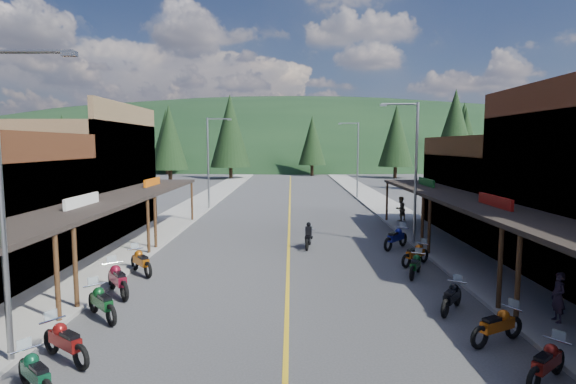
{
  "coord_description": "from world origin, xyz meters",
  "views": [
    {
      "loc": [
        0.14,
        -17.03,
        5.67
      ],
      "look_at": [
        -0.04,
        8.34,
        3.0
      ],
      "focal_mm": 28.0,
      "sensor_mm": 36.0,
      "label": 1
    }
  ],
  "objects_px": {
    "bike_west_4": "(35,373)",
    "pedestrian_east_b": "(400,209)",
    "bike_east_7": "(452,296)",
    "pine_5": "(464,133)",
    "pine_7": "(136,137)",
    "bike_west_7": "(118,278)",
    "streetlight_2": "(413,167)",
    "bike_east_8": "(415,264)",
    "bike_west_5": "(65,340)",
    "pedestrian_east_a": "(558,297)",
    "pine_3": "(312,140)",
    "shop_east_3": "(506,195)",
    "pine_4": "(396,136)",
    "shop_west_3": "(72,179)",
    "bike_west_8": "(141,260)",
    "streetlight_0": "(6,194)",
    "pine_8": "(117,142)",
    "pine_2": "(230,131)",
    "bike_west_6": "(102,301)",
    "bike_east_10": "(396,237)",
    "pine_1": "(166,137)",
    "bike_east_9": "(415,253)",
    "streetlight_1": "(210,159)",
    "bike_east_5": "(547,361)",
    "pine_10": "(169,137)",
    "pine_0": "(63,140)",
    "streetlight_3": "(356,157)",
    "pine_6": "(548,140)"
  },
  "relations": [
    {
      "from": "bike_west_4",
      "to": "pedestrian_east_b",
      "type": "xyz_separation_m",
      "value": [
        13.73,
        22.88,
        0.47
      ]
    },
    {
      "from": "bike_east_7",
      "to": "pine_5",
      "type": "bearing_deg",
      "value": 105.13
    },
    {
      "from": "pine_7",
      "to": "bike_west_7",
      "type": "relative_size",
      "value": 5.33
    },
    {
      "from": "streetlight_2",
      "to": "pine_5",
      "type": "bearing_deg",
      "value": 67.09
    },
    {
      "from": "bike_east_8",
      "to": "bike_west_5",
      "type": "bearing_deg",
      "value": -119.05
    },
    {
      "from": "pedestrian_east_a",
      "to": "pine_3",
      "type": "bearing_deg",
      "value": -174.97
    },
    {
      "from": "bike_west_7",
      "to": "shop_east_3",
      "type": "bearing_deg",
      "value": -5.64
    },
    {
      "from": "shop_east_3",
      "to": "pine_4",
      "type": "xyz_separation_m",
      "value": [
        4.25,
        48.7,
        4.7
      ]
    },
    {
      "from": "pedestrian_east_b",
      "to": "bike_west_4",
      "type": "bearing_deg",
      "value": 26.21
    },
    {
      "from": "shop_west_3",
      "to": "bike_west_8",
      "type": "xyz_separation_m",
      "value": [
        7.33,
        -9.12,
        -2.9
      ]
    },
    {
      "from": "streetlight_0",
      "to": "bike_west_4",
      "type": "xyz_separation_m",
      "value": [
        1.33,
        -1.46,
        -3.89
      ]
    },
    {
      "from": "streetlight_0",
      "to": "pine_5",
      "type": "relative_size",
      "value": 0.57
    },
    {
      "from": "bike_west_7",
      "to": "pedestrian_east_a",
      "type": "distance_m",
      "value": 15.16
    },
    {
      "from": "pine_3",
      "to": "pedestrian_east_b",
      "type": "distance_m",
      "value": 51.04
    },
    {
      "from": "streetlight_2",
      "to": "bike_east_8",
      "type": "relative_size",
      "value": 4.14
    },
    {
      "from": "pine_5",
      "to": "pine_8",
      "type": "height_order",
      "value": "pine_5"
    },
    {
      "from": "bike_west_5",
      "to": "bike_west_7",
      "type": "bearing_deg",
      "value": 43.23
    },
    {
      "from": "pine_2",
      "to": "pedestrian_east_b",
      "type": "bearing_deg",
      "value": -66.95
    },
    {
      "from": "bike_west_6",
      "to": "pedestrian_east_a",
      "type": "height_order",
      "value": "pedestrian_east_a"
    },
    {
      "from": "bike_east_10",
      "to": "pine_1",
      "type": "bearing_deg",
      "value": 156.92
    },
    {
      "from": "pine_7",
      "to": "bike_east_7",
      "type": "distance_m",
      "value": 87.02
    },
    {
      "from": "pine_5",
      "to": "bike_west_5",
      "type": "relative_size",
      "value": 6.57
    },
    {
      "from": "streetlight_2",
      "to": "bike_east_9",
      "type": "xyz_separation_m",
      "value": [
        -0.94,
        -4.25,
        -3.88
      ]
    },
    {
      "from": "streetlight_2",
      "to": "pine_2",
      "type": "distance_m",
      "value": 52.91
    },
    {
      "from": "streetlight_1",
      "to": "pine_1",
      "type": "relative_size",
      "value": 0.64
    },
    {
      "from": "pine_4",
      "to": "pedestrian_east_a",
      "type": "relative_size",
      "value": 7.92
    },
    {
      "from": "pine_8",
      "to": "pedestrian_east_b",
      "type": "height_order",
      "value": "pine_8"
    },
    {
      "from": "streetlight_1",
      "to": "bike_east_5",
      "type": "distance_m",
      "value": 31.93
    },
    {
      "from": "streetlight_2",
      "to": "bike_west_8",
      "type": "xyz_separation_m",
      "value": [
        -13.41,
        -5.82,
        -3.84
      ]
    },
    {
      "from": "streetlight_0",
      "to": "bike_west_8",
      "type": "distance_m",
      "value": 9.05
    },
    {
      "from": "pine_2",
      "to": "pine_10",
      "type": "bearing_deg",
      "value": -135.0
    },
    {
      "from": "bike_east_5",
      "to": "bike_west_4",
      "type": "bearing_deg",
      "value": -126.7
    },
    {
      "from": "pine_0",
      "to": "bike_west_6",
      "type": "height_order",
      "value": "pine_0"
    },
    {
      "from": "shop_west_3",
      "to": "streetlight_3",
      "type": "distance_m",
      "value": 27.94
    },
    {
      "from": "streetlight_0",
      "to": "bike_west_6",
      "type": "distance_m",
      "value": 4.99
    },
    {
      "from": "bike_west_6",
      "to": "pine_5",
      "type": "bearing_deg",
      "value": 18.78
    },
    {
      "from": "pine_3",
      "to": "bike_west_8",
      "type": "distance_m",
      "value": 64.93
    },
    {
      "from": "pine_6",
      "to": "bike_west_7",
      "type": "bearing_deg",
      "value": -129.05
    },
    {
      "from": "pine_4",
      "to": "pedestrian_east_b",
      "type": "xyz_separation_m",
      "value": [
        -9.89,
        -44.58,
        -6.2
      ]
    },
    {
      "from": "streetlight_1",
      "to": "pine_6",
      "type": "height_order",
      "value": "pine_6"
    },
    {
      "from": "pine_2",
      "to": "bike_east_7",
      "type": "height_order",
      "value": "pine_2"
    },
    {
      "from": "bike_west_8",
      "to": "pine_1",
      "type": "bearing_deg",
      "value": 65.15
    },
    {
      "from": "bike_west_7",
      "to": "pine_0",
      "type": "bearing_deg",
      "value": 82.03
    },
    {
      "from": "pine_1",
      "to": "pine_3",
      "type": "distance_m",
      "value": 28.29
    },
    {
      "from": "streetlight_3",
      "to": "bike_east_9",
      "type": "xyz_separation_m",
      "value": [
        -0.94,
        -26.25,
        -3.88
      ]
    },
    {
      "from": "bike_west_4",
      "to": "bike_east_7",
      "type": "relative_size",
      "value": 1.02
    },
    {
      "from": "bike_west_6",
      "to": "bike_east_5",
      "type": "xyz_separation_m",
      "value": [
        12.23,
        -3.88,
        -0.06
      ]
    },
    {
      "from": "streetlight_0",
      "to": "pine_6",
      "type": "xyz_separation_m",
      "value": [
        52.95,
        70.0,
        2.02
      ]
    },
    {
      "from": "shop_west_3",
      "to": "pine_8",
      "type": "distance_m",
      "value": 29.95
    },
    {
      "from": "bike_east_9",
      "to": "pedestrian_east_a",
      "type": "distance_m",
      "value": 7.57
    }
  ]
}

